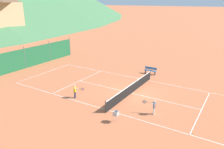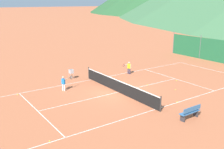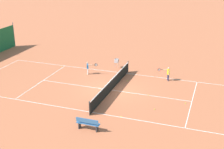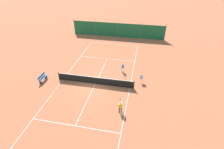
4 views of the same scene
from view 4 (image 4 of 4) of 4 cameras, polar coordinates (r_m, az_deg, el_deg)
ground_plane at (r=20.78m, az=-5.50°, el=-3.03°), size 600.00×600.00×0.00m
court_line_markings at (r=20.78m, az=-5.50°, el=-3.02°), size 8.25×23.85×0.01m
tennis_net at (r=20.49m, az=-5.57°, el=-1.90°), size 9.18×0.08×1.06m
windscreen_fence_near at (r=33.70m, az=1.92°, el=14.32°), size 17.28×0.08×2.90m
player_far_service at (r=22.56m, az=3.45°, el=2.41°), size 0.41×1.03×1.19m
player_near_baseline at (r=16.75m, az=2.77°, el=-10.30°), size 0.43×1.05×1.22m
tennis_ball_by_net_left at (r=25.67m, az=6.92°, el=4.60°), size 0.07×0.07×0.07m
tennis_ball_near_corner at (r=18.53m, az=-8.17°, el=-8.41°), size 0.07×0.07×0.07m
tennis_ball_service_box at (r=20.67m, az=-18.09°, el=-4.90°), size 0.07×0.07×0.07m
tennis_ball_by_net_right at (r=18.63m, az=-15.66°, el=-9.25°), size 0.07×0.07×0.07m
tennis_ball_far_corner at (r=19.80m, az=0.43°, el=-4.83°), size 0.07×0.07×0.07m
tennis_ball_alley_left at (r=27.78m, az=-9.40°, el=6.73°), size 0.07×0.07×0.07m
tennis_ball_alley_right at (r=16.80m, az=-13.19°, el=-14.58°), size 0.07×0.07×0.07m
ball_hopper at (r=20.85m, az=9.61°, el=-1.04°), size 0.36×0.36×0.89m
courtside_bench at (r=22.52m, az=-21.73°, el=-0.98°), size 0.36×1.50×0.84m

